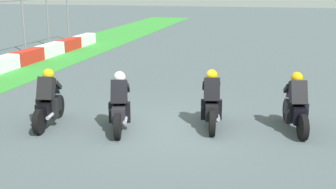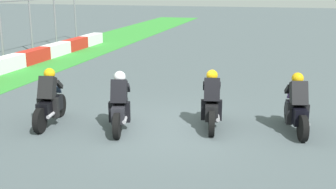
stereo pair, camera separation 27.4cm
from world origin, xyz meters
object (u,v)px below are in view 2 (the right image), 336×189
Objects in this scene: rider_lane_a at (297,108)px; rider_lane_b at (211,104)px; rider_lane_d at (50,102)px; rider_lane_c at (120,106)px.

rider_lane_b is (-0.21, 2.14, 0.00)m from rider_lane_a.
rider_lane_a is at bearing -94.89° from rider_lane_b.
rider_lane_b and rider_lane_d have the same top height.
rider_lane_a is 2.15m from rider_lane_b.
rider_lane_c is at bearing 98.97° from rider_lane_b.
rider_lane_d is (-1.12, 6.32, 0.00)m from rider_lane_a.
rider_lane_b is 2.37m from rider_lane_c.
rider_lane_a is 6.42m from rider_lane_d.
rider_lane_d is (-0.91, 4.19, 0.00)m from rider_lane_b.
rider_lane_b is at bearing -85.16° from rider_lane_c.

